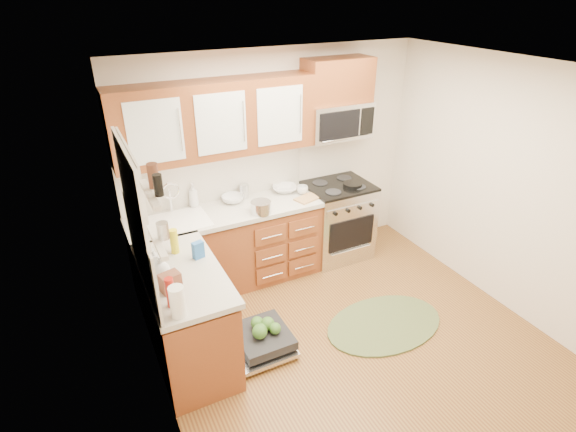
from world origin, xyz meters
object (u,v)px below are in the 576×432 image
rug (384,324)px  skillet (353,185)px  sink (179,232)px  dishwasher (259,341)px  bowl_a (284,189)px  bowl_b (233,199)px  range (337,220)px  upper_cabinets (215,119)px  stock_pot (261,207)px  paper_towel_roll (177,302)px  cutting_board (307,198)px  microwave (337,120)px  cup (303,190)px

rug → skillet: size_ratio=5.64×
sink → dishwasher: sink is taller
sink → bowl_a: (1.29, 0.18, 0.16)m
bowl_b → range: bearing=-7.6°
bowl_b → dishwasher: bearing=-101.8°
upper_cabinets → bowl_b: bearing=10.4°
sink → skillet: (2.05, -0.10, 0.17)m
sink → rug: (1.66, -1.37, -0.79)m
stock_pot → paper_towel_roll: 1.72m
paper_towel_roll → skillet: bearing=29.3°
sink → cutting_board: 1.44m
microwave → bowl_b: (-1.27, 0.05, -0.74)m
upper_cabinets → bowl_a: (0.77, 0.03, -0.92)m
microwave → sink: bearing=-176.1°
sink → rug: sink is taller
range → cup: cup is taller
upper_cabinets → microwave: size_ratio=2.70×
upper_cabinets → dishwasher: 2.19m
dishwasher → stock_pot: bearing=64.2°
rug → cup: (-0.21, 1.40, 0.96)m
dishwasher → skillet: (1.66, 1.02, 0.87)m
dishwasher → bowl_a: (0.90, 1.30, 0.86)m
sink → dishwasher: size_ratio=0.89×
cutting_board → bowl_b: (-0.77, 0.30, 0.03)m
rug → cup: bearing=98.4°
cup → dishwasher: bearing=-132.7°
paper_towel_roll → upper_cabinets: bearing=61.3°
sink → upper_cabinets: bearing=16.4°
sink → cutting_board: size_ratio=2.28×
sink → bowl_a: bowl_a is taller
upper_cabinets → bowl_a: 1.20m
sink → bowl_b: size_ratio=2.55×
cup → rug: bearing=-81.6°
paper_towel_roll → sink: bearing=76.3°
range → microwave: microwave is taller
skillet → paper_towel_roll: bearing=-150.7°
bowl_a → range: bearing=-15.0°
range → sink: 1.96m
paper_towel_roll → bowl_b: 1.91m
rug → skillet: skillet is taller
sink → paper_towel_roll: bearing=-103.7°
upper_cabinets → sink: size_ratio=3.31×
sink → microwave: bearing=3.9°
microwave → bowl_a: microwave is taller
upper_cabinets → range: (1.41, -0.15, -1.40)m
paper_towel_roll → bowl_b: bearing=58.0°
range → paper_towel_roll: bearing=-147.5°
range → bowl_a: (-0.64, 0.17, 0.48)m
sink → stock_pot: bearing=-13.5°
upper_cabinets → range: upper_cabinets is taller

